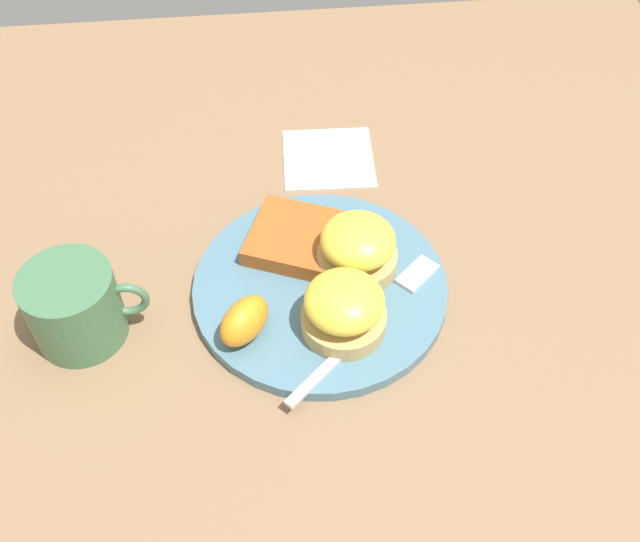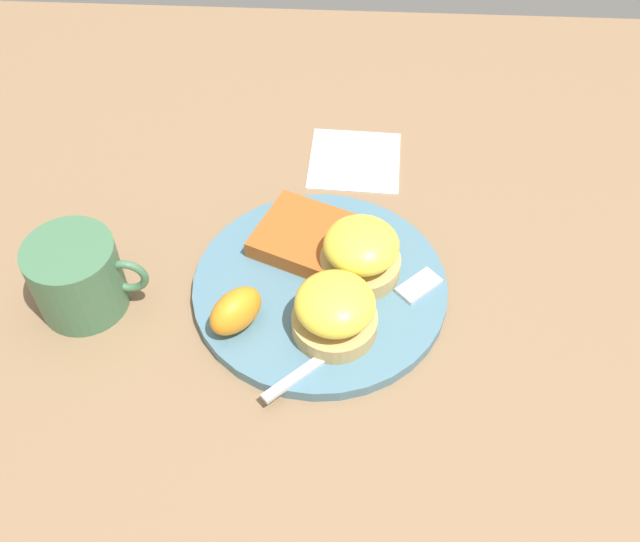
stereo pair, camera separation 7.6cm
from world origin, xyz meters
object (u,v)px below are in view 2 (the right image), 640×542
object	(u,v)px
sandwich_benedict_left	(335,311)
sandwich_benedict_right	(361,253)
fork	(365,326)
cup	(78,277)
hashbrown_patty	(306,237)
orange_wedge	(236,311)

from	to	relation	value
sandwich_benedict_left	sandwich_benedict_right	bearing A→B (deg)	72.79
sandwich_benedict_right	fork	xyz separation A→B (m)	(0.01, -0.07, -0.03)
cup	hashbrown_patty	bearing A→B (deg)	20.33
sandwich_benedict_left	sandwich_benedict_right	distance (m)	0.08
sandwich_benedict_left	cup	xyz separation A→B (m)	(-0.26, 0.03, -0.00)
sandwich_benedict_right	hashbrown_patty	size ratio (longest dim) A/B	0.84
cup	sandwich_benedict_left	bearing A→B (deg)	-6.77
orange_wedge	cup	world-z (taller)	cup
sandwich_benedict_left	sandwich_benedict_right	xyz separation A→B (m)	(0.02, 0.08, 0.00)
orange_wedge	fork	size ratio (longest dim) A/B	0.34
hashbrown_patty	orange_wedge	distance (m)	0.13
sandwich_benedict_right	fork	bearing A→B (deg)	-84.52
cup	fork	bearing A→B (deg)	-5.32
orange_wedge	sandwich_benedict_right	bearing A→B (deg)	32.14
sandwich_benedict_right	orange_wedge	size ratio (longest dim) A/B	1.41
sandwich_benedict_left	cup	world-z (taller)	cup
hashbrown_patty	cup	bearing A→B (deg)	-159.67
sandwich_benedict_left	sandwich_benedict_right	size ratio (longest dim) A/B	1.00
hashbrown_patty	fork	xyz separation A→B (m)	(0.07, -0.11, -0.01)
hashbrown_patty	orange_wedge	size ratio (longest dim) A/B	1.67
sandwich_benedict_left	hashbrown_patty	bearing A→B (deg)	107.34
sandwich_benedict_left	cup	bearing A→B (deg)	173.23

